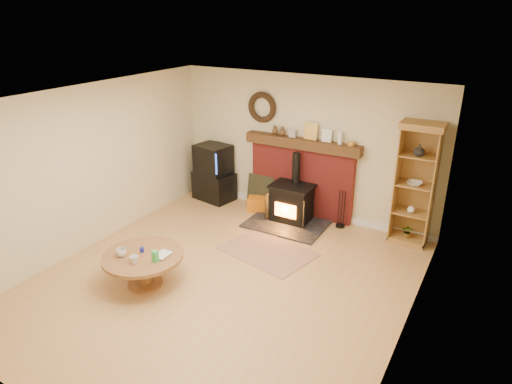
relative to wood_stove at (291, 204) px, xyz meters
The scene contains 11 objects.
ground 2.30m from the wood_stove, 89.70° to the right, with size 5.50×5.50×0.00m, color tan.
room_shell 2.57m from the wood_stove, 90.16° to the right, with size 5.02×5.52×2.61m.
chimney_breast 0.61m from the wood_stove, 88.12° to the left, with size 2.20×0.22×1.78m.
wood_stove is the anchor object (origin of this frame).
area_rug 1.26m from the wood_stove, 82.14° to the right, with size 1.41×0.97×0.01m, color brown.
tv_unit 1.84m from the wood_stove, behind, with size 0.86×0.67×1.14m.
curio_cabinet 2.18m from the wood_stove, ahead, with size 0.65×0.47×2.04m.
firelog_box 0.77m from the wood_stove, behind, with size 0.43×0.27×0.27m, color #F0AB0E.
leaning_painting 0.84m from the wood_stove, 160.66° to the left, with size 0.55×0.03×0.66m, color black.
fire_tools 0.93m from the wood_stove, 14.57° to the left, with size 0.16×0.16×0.70m.
coffee_table 3.02m from the wood_stove, 107.63° to the right, with size 1.13×1.13×0.64m.
Camera 1 is at (3.17, -4.64, 3.67)m, focal length 32.00 mm.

